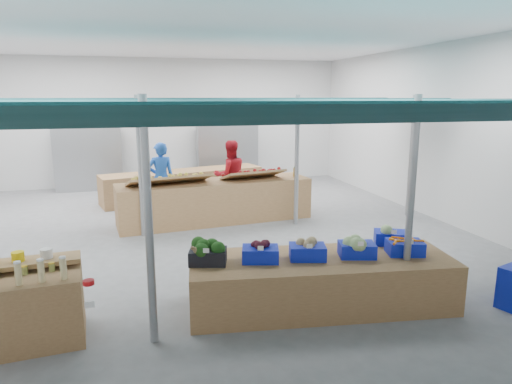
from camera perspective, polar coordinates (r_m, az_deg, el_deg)
The scene contains 22 objects.
floor at distance 9.83m, azimuth -7.90°, elevation -5.80°, with size 13.00×13.00×0.00m, color slate.
hall at distance 10.80m, azimuth -9.31°, elevation 10.04°, with size 13.00×13.00×13.00m.
pole_grid at distance 7.86m, azimuth -1.17°, elevation 3.42°, with size 10.00×4.60×3.00m.
awnings at distance 7.78m, azimuth -1.20°, elevation 10.49°, with size 9.50×7.08×0.30m.
back_shelving_left at distance 15.48m, azimuth -20.18°, elevation 3.88°, with size 2.00×0.50×2.00m, color #B23F33.
back_shelving_right at distance 15.74m, azimuth -3.60°, elevation 4.71°, with size 2.00×0.50×2.00m, color #B23F33.
veg_counter at distance 6.73m, azimuth 8.10°, elevation -11.05°, with size 3.72×1.24×0.72m, color brown.
fruit_counter at distance 10.99m, azimuth -5.08°, elevation -1.16°, with size 4.59×1.09×0.98m, color brown.
far_counter at distance 13.49m, azimuth -9.00°, elevation 0.89°, with size 4.70×0.94×0.85m, color brown.
vendor_left at distance 11.85m, azimuth -11.79°, elevation 1.69°, with size 0.67×0.44×1.84m, color blue.
vendor_right at distance 12.08m, azimuth -3.24°, elevation 2.12°, with size 0.89×0.70×1.84m, color #AA1520.
crate_broccoli at distance 6.31m, azimuth -6.03°, elevation -7.51°, with size 0.57×0.47×0.35m.
crate_beets at distance 6.38m, azimuth 0.54°, elevation -7.48°, with size 0.57×0.47×0.29m.
crate_celeriac at distance 6.50m, azimuth 6.46°, elevation -7.08°, with size 0.57×0.47×0.31m.
crate_cabbage at distance 6.70m, azimuth 12.51°, elevation -6.57°, with size 0.57×0.47×0.35m.
crate_carrots at distance 6.99m, azimuth 18.11°, elevation -6.51°, with size 0.57×0.47×0.29m.
sparrow at distance 6.16m, azimuth -7.55°, elevation -7.17°, with size 0.12×0.09×0.11m.
pole_ribbon at distance 5.07m, azimuth -20.19°, elevation -10.80°, with size 0.12×0.12×0.28m.
apple_heap_yellow at distance 10.52m, azimuth -10.72°, elevation 1.74°, with size 2.00×1.07×0.27m.
apple_heap_red at distance 11.05m, azimuth -0.34°, elevation 2.43°, with size 1.61×0.99×0.27m.
pineapple at distance 11.50m, azimuth 5.02°, elevation 2.84°, with size 0.14×0.14×0.39m.
crate_extra at distance 7.38m, azimuth 16.58°, elevation -5.15°, with size 0.60×0.52×0.32m.
Camera 1 is at (-1.13, -9.29, 2.98)m, focal length 32.00 mm.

